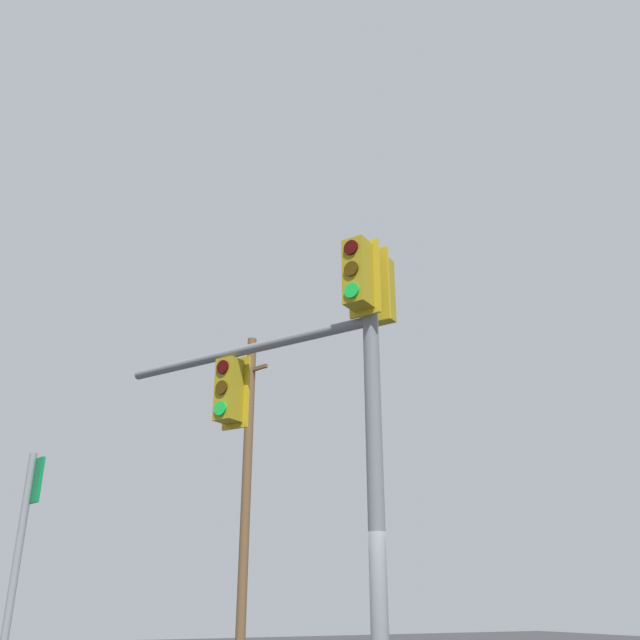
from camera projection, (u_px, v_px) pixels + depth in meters
signal_mast_assembly at (327, 384)px, 8.84m from camera, size 4.00×2.70×6.15m
utility_pole_wooden at (246, 484)px, 23.21m from camera, size 1.55×0.72×10.65m
route_sign_primary at (14, 589)px, 6.10m from camera, size 0.34×0.14×3.07m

